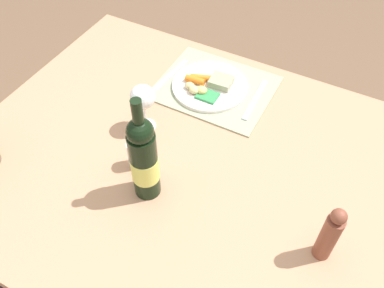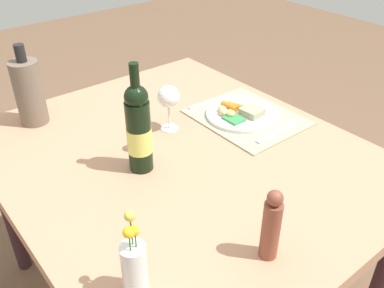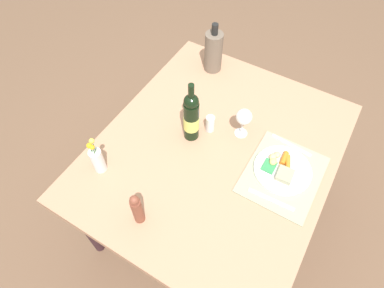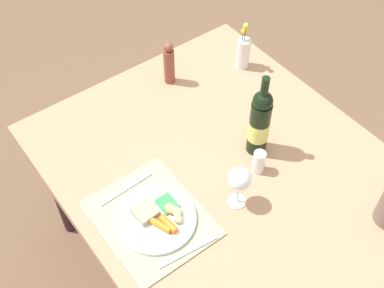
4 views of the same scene
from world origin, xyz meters
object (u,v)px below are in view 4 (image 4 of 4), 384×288
(knife, at_px, (188,251))
(salt_shaker, at_px, (259,162))
(dinner_plate, at_px, (157,217))
(wine_bottle, at_px, (260,123))
(flower_vase, at_px, (243,51))
(pepper_mill, at_px, (169,64))
(dining_table, at_px, (223,176))
(fork, at_px, (126,188))
(wine_glass, at_px, (239,180))

(knife, xyz_separation_m, salt_shaker, (-0.11, 0.39, 0.04))
(dinner_plate, distance_m, wine_bottle, 0.48)
(flower_vase, relative_size, wine_bottle, 0.65)
(pepper_mill, bearing_deg, flower_vase, 70.28)
(flower_vase, height_order, salt_shaker, flower_vase)
(dining_table, height_order, flower_vase, flower_vase)
(dining_table, height_order, pepper_mill, pepper_mill)
(dinner_plate, relative_size, pepper_mill, 1.36)
(dinner_plate, bearing_deg, fork, -174.03)
(fork, height_order, flower_vase, flower_vase)
(flower_vase, relative_size, pepper_mill, 1.15)
(fork, distance_m, knife, 0.32)
(flower_vase, bearing_deg, pepper_mill, -109.72)
(dining_table, relative_size, wine_bottle, 3.73)
(fork, xyz_separation_m, salt_shaker, (0.21, 0.42, 0.04))
(wine_glass, bearing_deg, salt_shaker, 111.56)
(knife, bearing_deg, fork, -168.40)
(dining_table, bearing_deg, flower_vase, 132.47)
(wine_glass, xyz_separation_m, wine_bottle, (-0.14, 0.21, 0.02))
(dinner_plate, bearing_deg, wine_bottle, 94.44)
(dining_table, relative_size, dinner_plate, 4.86)
(wine_bottle, distance_m, salt_shaker, 0.14)
(pepper_mill, height_order, wine_bottle, wine_bottle)
(dining_table, bearing_deg, wine_glass, -23.35)
(dining_table, height_order, wine_glass, wine_glass)
(dinner_plate, bearing_deg, salt_shaker, 83.90)
(flower_vase, height_order, pepper_mill, flower_vase)
(wine_glass, relative_size, wine_bottle, 0.48)
(knife, relative_size, wine_glass, 1.25)
(dining_table, xyz_separation_m, wine_glass, (0.15, -0.06, 0.19))
(dining_table, height_order, salt_shaker, salt_shaker)
(dining_table, distance_m, pepper_mill, 0.51)
(pepper_mill, bearing_deg, knife, -31.23)
(pepper_mill, xyz_separation_m, wine_bottle, (0.49, 0.04, 0.05))
(fork, bearing_deg, knife, 2.54)
(flower_vase, bearing_deg, dining_table, -47.53)
(pepper_mill, height_order, salt_shaker, pepper_mill)
(wine_bottle, bearing_deg, knife, -67.19)
(knife, height_order, wine_bottle, wine_bottle)
(dining_table, xyz_separation_m, pepper_mill, (-0.48, 0.10, 0.16))
(pepper_mill, bearing_deg, dinner_plate, -38.85)
(wine_glass, bearing_deg, pepper_mill, 165.03)
(knife, distance_m, salt_shaker, 0.41)
(pepper_mill, relative_size, wine_bottle, 0.56)
(dining_table, bearing_deg, fork, -109.71)
(dining_table, height_order, wine_bottle, wine_bottle)
(fork, bearing_deg, pepper_mill, 126.65)
(flower_vase, distance_m, salt_shaker, 0.56)
(wine_glass, relative_size, salt_shaker, 1.81)
(dining_table, relative_size, knife, 6.16)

